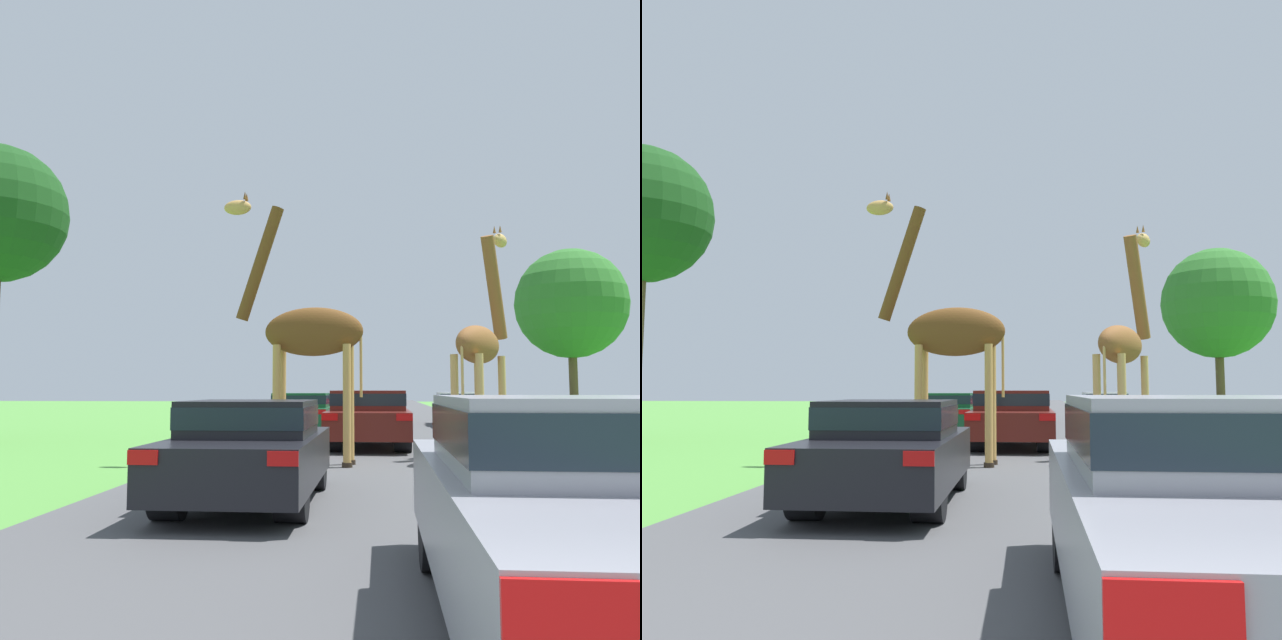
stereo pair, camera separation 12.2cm
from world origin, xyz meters
TOP-DOWN VIEW (x-y plane):
  - road at (0.00, 30.00)m, footprint 8.06×120.00m
  - giraffe_near_road at (-1.56, 13.29)m, footprint 2.83×0.79m
  - giraffe_companion at (1.92, 14.30)m, footprint 1.66×2.49m
  - car_lead_maroon at (1.15, 4.52)m, footprint 1.97×4.70m
  - car_queue_right at (-2.78, 23.10)m, footprint 1.97×4.35m
  - car_queue_left at (-1.80, 8.96)m, footprint 1.71×4.06m
  - car_far_ahead at (2.97, 27.81)m, footprint 1.78×4.38m
  - car_verge_right at (-0.44, 17.33)m, footprint 2.00×4.18m
  - car_rear_follower at (-1.24, 30.64)m, footprint 1.82×4.45m
  - tree_centre_back at (9.53, 35.33)m, footprint 5.57×5.57m

SIDE VIEW (x-z plane):
  - road at x=0.00m, z-range 0.00..0.00m
  - car_queue_left at x=-1.80m, z-range 0.04..1.34m
  - car_queue_right at x=-2.78m, z-range 0.05..1.35m
  - car_far_ahead at x=2.97m, z-range 0.06..1.38m
  - car_rear_follower at x=-1.24m, z-range 0.05..1.41m
  - car_verge_right at x=-0.44m, z-range 0.05..1.46m
  - car_lead_maroon at x=1.15m, z-range 0.06..1.46m
  - giraffe_companion at x=1.92m, z-range -0.16..4.88m
  - giraffe_near_road at x=-1.56m, z-range -0.17..5.22m
  - tree_centre_back at x=9.53m, z-range 1.47..10.03m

